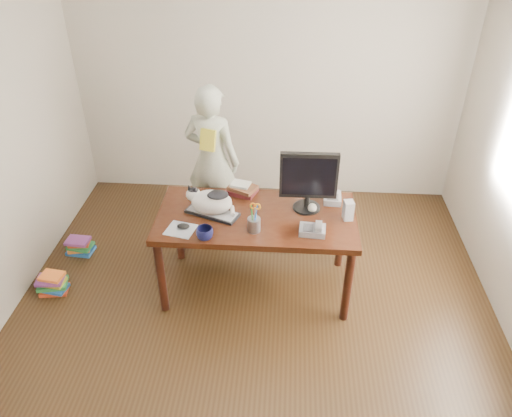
% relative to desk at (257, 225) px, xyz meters
% --- Properties ---
extents(room, '(4.50, 4.50, 4.50)m').
position_rel_desk_xyz_m(room, '(0.00, -0.68, 0.75)').
color(room, black).
rests_on(room, ground).
extents(desk, '(1.60, 0.80, 0.75)m').
position_rel_desk_xyz_m(desk, '(0.00, 0.00, 0.00)').
color(desk, black).
rests_on(desk, ground).
extents(keyboard, '(0.46, 0.31, 0.03)m').
position_rel_desk_xyz_m(keyboard, '(-0.36, -0.08, 0.16)').
color(keyboard, black).
rests_on(keyboard, desk).
extents(cat, '(0.42, 0.30, 0.24)m').
position_rel_desk_xyz_m(cat, '(-0.37, -0.08, 0.27)').
color(cat, silver).
rests_on(cat, keyboard).
extents(monitor, '(0.46, 0.23, 0.52)m').
position_rel_desk_xyz_m(monitor, '(0.40, 0.03, 0.44)').
color(monitor, black).
rests_on(monitor, desk).
extents(pen_cup, '(0.11, 0.11, 0.25)m').
position_rel_desk_xyz_m(pen_cup, '(-0.00, -0.28, 0.22)').
color(pen_cup, gray).
rests_on(pen_cup, desk).
extents(mousepad, '(0.25, 0.24, 0.00)m').
position_rel_desk_xyz_m(mousepad, '(-0.57, -0.32, 0.15)').
color(mousepad, '#AAAFB6').
rests_on(mousepad, desk).
extents(mouse, '(0.11, 0.08, 0.04)m').
position_rel_desk_xyz_m(mouse, '(-0.55, -0.30, 0.17)').
color(mouse, black).
rests_on(mouse, mousepad).
extents(coffee_mug, '(0.18, 0.18, 0.10)m').
position_rel_desk_xyz_m(coffee_mug, '(-0.36, -0.42, 0.20)').
color(coffee_mug, black).
rests_on(coffee_mug, desk).
extents(phone, '(0.21, 0.17, 0.09)m').
position_rel_desk_xyz_m(phone, '(0.45, -0.28, 0.18)').
color(phone, slate).
rests_on(phone, desk).
extents(speaker, '(0.08, 0.09, 0.16)m').
position_rel_desk_xyz_m(speaker, '(0.72, -0.07, 0.23)').
color(speaker, '#9A9A9C').
rests_on(speaker, desk).
extents(baseball, '(0.07, 0.07, 0.07)m').
position_rel_desk_xyz_m(baseball, '(0.45, 0.01, 0.18)').
color(baseball, beige).
rests_on(baseball, desk).
extents(book_stack, '(0.29, 0.26, 0.09)m').
position_rel_desk_xyz_m(book_stack, '(-0.15, 0.25, 0.19)').
color(book_stack, '#441215').
rests_on(book_stack, desk).
extents(calculator, '(0.15, 0.20, 0.06)m').
position_rel_desk_xyz_m(calculator, '(0.62, 0.18, 0.17)').
color(calculator, slate).
rests_on(calculator, desk).
extents(person, '(0.63, 0.51, 1.51)m').
position_rel_desk_xyz_m(person, '(-0.49, 0.81, 0.15)').
color(person, silver).
rests_on(person, ground).
extents(held_book, '(0.16, 0.12, 0.20)m').
position_rel_desk_xyz_m(held_book, '(-0.49, 0.64, 0.45)').
color(held_book, gold).
rests_on(held_book, person).
extents(book_pile_a, '(0.27, 0.22, 0.18)m').
position_rel_desk_xyz_m(book_pile_a, '(-1.75, -0.28, -0.51)').
color(book_pile_a, '#B6371A').
rests_on(book_pile_a, ground).
extents(book_pile_b, '(0.26, 0.20, 0.15)m').
position_rel_desk_xyz_m(book_pile_b, '(-1.72, 0.27, -0.53)').
color(book_pile_b, '#1B55A6').
rests_on(book_pile_b, ground).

